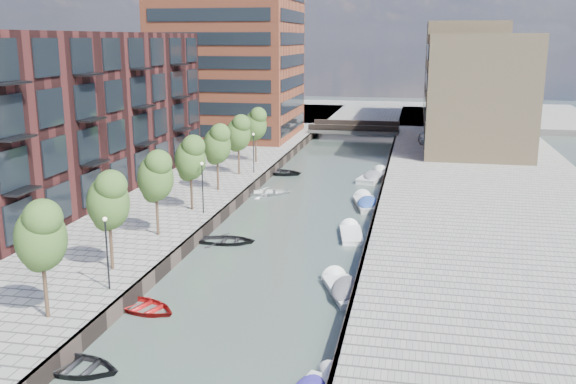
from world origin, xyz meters
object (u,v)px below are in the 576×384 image
(tree_0, at_px, (40,234))
(motorboat_3, at_px, (366,203))
(motorboat_2, at_px, (351,234))
(tree_1, at_px, (108,199))
(tree_4, at_px, (217,143))
(sloop_1, at_px, (227,243))
(sloop_3, at_px, (269,195))
(tree_5, at_px, (238,132))
(tree_6, at_px, (256,123))
(sloop_0, at_px, (76,371))
(sloop_4, at_px, (280,174))
(car, at_px, (425,138))
(bridge, at_px, (355,129))
(motorboat_4, at_px, (374,177))
(sloop_2, at_px, (144,310))
(tree_3, at_px, (190,157))
(tree_2, at_px, (155,175))
(motorboat_1, at_px, (343,289))

(tree_0, distance_m, motorboat_3, 32.09)
(tree_0, xyz_separation_m, motorboat_2, (13.03, 19.73, -5.22))
(tree_1, bearing_deg, tree_4, 90.00)
(sloop_1, bearing_deg, sloop_3, -4.13)
(tree_5, height_order, motorboat_2, tree_5)
(tree_6, height_order, motorboat_3, tree_6)
(motorboat_3, bearing_deg, motorboat_2, -92.65)
(sloop_0, distance_m, motorboat_3, 33.33)
(sloop_4, distance_m, car, 24.43)
(tree_1, distance_m, motorboat_3, 26.02)
(bridge, height_order, tree_4, tree_4)
(tree_1, relative_size, sloop_3, 1.37)
(tree_1, bearing_deg, sloop_4, 84.57)
(tree_0, height_order, sloop_1, tree_0)
(tree_5, distance_m, motorboat_4, 15.09)
(sloop_2, bearing_deg, tree_3, 30.76)
(tree_5, height_order, sloop_3, tree_5)
(motorboat_3, bearing_deg, sloop_2, -112.01)
(car, bearing_deg, tree_6, -142.66)
(tree_1, xyz_separation_m, tree_2, (0.00, 7.00, 0.00))
(tree_2, relative_size, tree_3, 1.00)
(sloop_4, bearing_deg, sloop_1, -171.47)
(tree_6, distance_m, sloop_2, 38.75)
(tree_2, xyz_separation_m, motorboat_1, (13.73, -5.49, -5.11))
(sloop_4, relative_size, motorboat_1, 0.95)
(sloop_4, bearing_deg, tree_5, 154.69)
(tree_1, bearing_deg, tree_3, 90.00)
(tree_2, xyz_separation_m, sloop_0, (3.10, -17.00, -5.31))
(sloop_0, height_order, sloop_4, sloop_4)
(tree_0, height_order, motorboat_3, tree_0)
(sloop_2, distance_m, motorboat_1, 11.40)
(motorboat_1, relative_size, car, 1.23)
(tree_0, xyz_separation_m, motorboat_4, (13.30, 40.00, -5.08))
(tree_1, height_order, motorboat_3, tree_1)
(sloop_0, height_order, motorboat_4, motorboat_4)
(tree_5, bearing_deg, sloop_3, -45.10)
(tree_6, bearing_deg, motorboat_4, -8.55)
(sloop_3, bearing_deg, sloop_2, 158.08)
(tree_1, height_order, sloop_1, tree_1)
(sloop_1, bearing_deg, tree_4, 14.71)
(tree_5, distance_m, sloop_4, 8.13)
(motorboat_2, relative_size, car, 1.14)
(sloop_2, distance_m, motorboat_3, 26.88)
(tree_2, relative_size, tree_4, 1.00)
(tree_6, xyz_separation_m, motorboat_2, (13.03, -22.27, -5.22))
(sloop_2, xyz_separation_m, motorboat_3, (10.08, 24.92, 0.21))
(bridge, relative_size, tree_2, 2.18)
(tree_5, bearing_deg, sloop_1, -76.88)
(tree_4, bearing_deg, tree_1, -90.00)
(motorboat_2, height_order, motorboat_4, motorboat_4)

